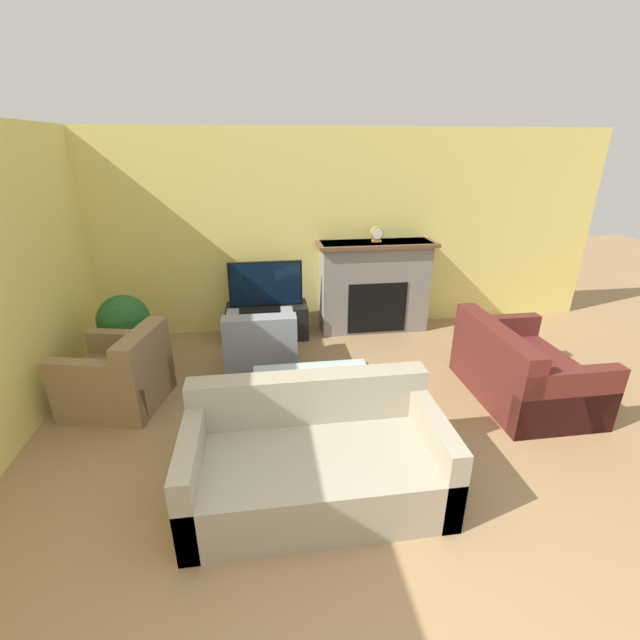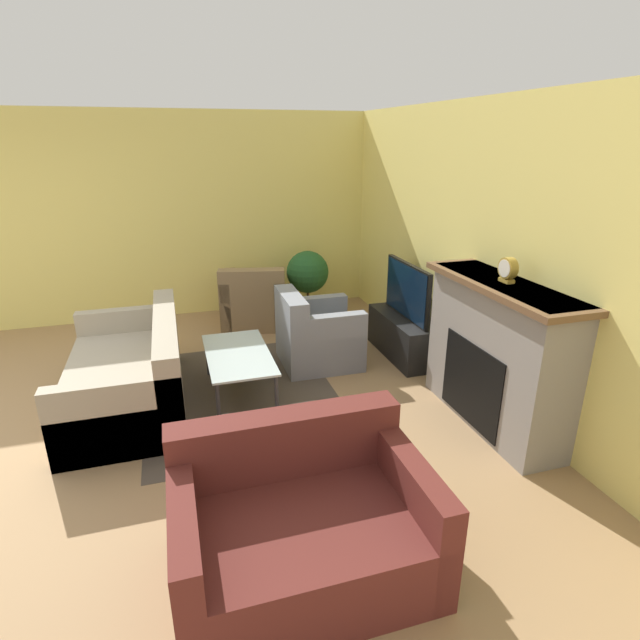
{
  "view_description": "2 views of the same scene",
  "coord_description": "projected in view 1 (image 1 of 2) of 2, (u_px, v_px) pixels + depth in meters",
  "views": [
    {
      "loc": [
        -0.59,
        -1.33,
        2.48
      ],
      "look_at": [
        0.01,
        2.92,
        0.72
      ],
      "focal_mm": 24.0,
      "sensor_mm": 36.0,
      "label": 1
    },
    {
      "loc": [
        4.2,
        1.69,
        2.35
      ],
      "look_at": [
        0.15,
        2.92,
        0.8
      ],
      "focal_mm": 28.0,
      "sensor_mm": 36.0,
      "label": 2
    }
  ],
  "objects": [
    {
      "name": "couch_loveseat",
      "position": [
        520.0,
        372.0,
        4.44
      ],
      "size": [
        0.98,
        1.4,
        0.82
      ],
      "rotation": [
        0.0,
        0.0,
        1.57
      ],
      "color": "#5B231E",
      "rests_on": "ground_plane"
    },
    {
      "name": "mantel_clock",
      "position": [
        377.0,
        234.0,
        5.71
      ],
      "size": [
        0.17,
        0.07,
        0.2
      ],
      "color": "#B79338",
      "rests_on": "fireplace"
    },
    {
      "name": "coffee_table",
      "position": [
        313.0,
        380.0,
        4.08
      ],
      "size": [
        1.13,
        0.59,
        0.44
      ],
      "color": "#333338",
      "rests_on": "ground_plane"
    },
    {
      "name": "wall_back",
      "position": [
        304.0,
        234.0,
        5.82
      ],
      "size": [
        8.54,
        0.06,
        2.7
      ],
      "color": "#EADB72",
      "rests_on": "ground_plane"
    },
    {
      "name": "tv",
      "position": [
        266.0,
        284.0,
        5.66
      ],
      "size": [
        0.97,
        0.06,
        0.61
      ],
      "color": "black",
      "rests_on": "tv_stand"
    },
    {
      "name": "tv_stand",
      "position": [
        268.0,
        321.0,
        5.87
      ],
      "size": [
        1.09,
        0.45,
        0.47
      ],
      "color": "black",
      "rests_on": "ground_plane"
    },
    {
      "name": "potted_plant",
      "position": [
        124.0,
        322.0,
        4.89
      ],
      "size": [
        0.57,
        0.57,
        0.91
      ],
      "color": "beige",
      "rests_on": "ground_plane"
    },
    {
      "name": "armchair_by_window",
      "position": [
        120.0,
        378.0,
        4.31
      ],
      "size": [
        1.02,
        0.99,
        0.82
      ],
      "rotation": [
        0.0,
        0.0,
        -1.79
      ],
      "color": "#8C704C",
      "rests_on": "ground_plane"
    },
    {
      "name": "area_rug",
      "position": [
        313.0,
        414.0,
        4.24
      ],
      "size": [
        2.33,
        1.79,
        0.0
      ],
      "color": "#4C4238",
      "rests_on": "ground_plane"
    },
    {
      "name": "couch_sectional",
      "position": [
        315.0,
        460.0,
        3.21
      ],
      "size": [
        1.89,
        1.0,
        0.82
      ],
      "color": "#9E937F",
      "rests_on": "ground_plane"
    },
    {
      "name": "fireplace",
      "position": [
        374.0,
        285.0,
        5.98
      ],
      "size": [
        1.61,
        0.49,
        1.27
      ],
      "color": "gray",
      "rests_on": "ground_plane"
    },
    {
      "name": "armchair_accent",
      "position": [
        261.0,
        350.0,
        4.89
      ],
      "size": [
        0.79,
        0.83,
        0.82
      ],
      "rotation": [
        0.0,
        0.0,
        3.13
      ],
      "color": "gray",
      "rests_on": "ground_plane"
    }
  ]
}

